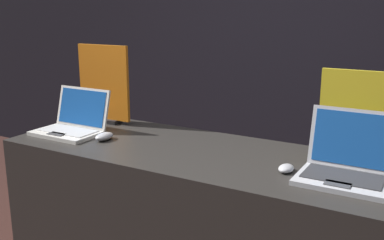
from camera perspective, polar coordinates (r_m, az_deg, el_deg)
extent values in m
cube|color=black|center=(3.72, 13.82, 10.95)|extent=(8.00, 0.05, 2.80)
cube|color=#282623|center=(2.38, 0.10, -14.18)|extent=(1.90, 0.70, 0.90)
cube|color=silver|center=(2.55, -15.72, -1.63)|extent=(0.36, 0.22, 0.02)
cube|color=#B7B7B7|center=(2.56, -15.47, -1.28)|extent=(0.32, 0.16, 0.00)
cube|color=#3F3F42|center=(2.50, -16.83, -1.71)|extent=(0.10, 0.05, 0.00)
cube|color=silver|center=(2.62, -13.69, 1.58)|extent=(0.36, 0.07, 0.22)
cube|color=#194C99|center=(2.61, -13.80, 1.59)|extent=(0.32, 0.06, 0.19)
ellipsoid|color=#B2B2B7|center=(2.40, -11.08, -2.06)|extent=(0.07, 0.12, 0.04)
cube|color=black|center=(2.78, -10.91, -0.03)|extent=(0.20, 0.07, 0.02)
cube|color=orange|center=(2.73, -11.14, 4.72)|extent=(0.36, 0.02, 0.44)
cube|color=#B7B7BC|center=(1.89, 18.47, -7.32)|extent=(0.35, 0.25, 0.02)
cube|color=#2D2D30|center=(1.90, 18.62, -6.79)|extent=(0.31, 0.18, 0.00)
cube|color=#3F3F42|center=(1.81, 18.01, -7.75)|extent=(0.10, 0.06, 0.00)
cube|color=#B7B7BC|center=(1.99, 19.67, -2.27)|extent=(0.35, 0.07, 0.25)
cube|color=#194C99|center=(1.98, 19.64, -2.28)|extent=(0.31, 0.05, 0.22)
ellipsoid|color=#B2B2B7|center=(1.95, 11.87, -6.03)|extent=(0.06, 0.09, 0.03)
cube|color=black|center=(2.15, 20.04, -4.77)|extent=(0.19, 0.07, 0.02)
cube|color=gold|center=(2.10, 20.50, 0.61)|extent=(0.35, 0.02, 0.39)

